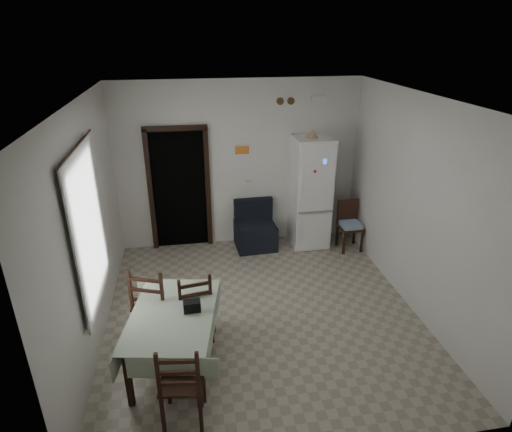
{
  "coord_description": "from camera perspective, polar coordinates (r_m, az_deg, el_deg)",
  "views": [
    {
      "loc": [
        -0.9,
        -4.83,
        3.65
      ],
      "look_at": [
        0.0,
        0.5,
        1.25
      ],
      "focal_mm": 30.0,
      "sensor_mm": 36.0,
      "label": 1
    }
  ],
  "objects": [
    {
      "name": "light_switch",
      "position": [
        7.58,
        -1.07,
        4.29
      ],
      "size": [
        0.08,
        0.02,
        0.12
      ],
      "primitive_type": "cube",
      "color": "beige",
      "rests_on": "ground"
    },
    {
      "name": "dining_chair_near_head",
      "position": [
        4.52,
        -9.81,
        -20.71
      ],
      "size": [
        0.48,
        0.48,
        0.99
      ],
      "primitive_type": null,
      "rotation": [
        0.0,
        0.0,
        3.01
      ],
      "color": "black",
      "rests_on": "ground"
    },
    {
      "name": "calendar_image",
      "position": [
        7.38,
        -1.88,
        8.77
      ],
      "size": [
        0.24,
        0.01,
        0.14
      ],
      "primitive_type": "cube",
      "color": "orange",
      "rests_on": "ground"
    },
    {
      "name": "wall_left",
      "position": [
        5.44,
        -21.45,
        -1.67
      ],
      "size": [
        0.02,
        4.5,
        2.9
      ],
      "primitive_type": null,
      "color": "silver",
      "rests_on": "ground"
    },
    {
      "name": "calendar",
      "position": [
        7.41,
        -1.87,
        8.04
      ],
      "size": [
        0.28,
        0.02,
        0.4
      ],
      "primitive_type": "cube",
      "color": "white",
      "rests_on": "ground"
    },
    {
      "name": "ground",
      "position": [
        6.12,
        0.8,
        -12.68
      ],
      "size": [
        4.5,
        4.5,
        0.0
      ],
      "primitive_type": "plane",
      "color": "#A49986",
      "rests_on": "ground"
    },
    {
      "name": "wall_back",
      "position": [
        7.47,
        -2.25,
        6.79
      ],
      "size": [
        4.2,
        0.02,
        2.9
      ],
      "primitive_type": null,
      "color": "silver",
      "rests_on": "ground"
    },
    {
      "name": "fridge",
      "position": [
        7.56,
        7.27,
        3.11
      ],
      "size": [
        0.64,
        0.64,
        1.97
      ],
      "primitive_type": null,
      "rotation": [
        0.0,
        0.0,
        0.0
      ],
      "color": "white",
      "rests_on": "ground"
    },
    {
      "name": "ceiling",
      "position": [
        4.97,
        1.0,
        15.27
      ],
      "size": [
        4.2,
        4.5,
        0.02
      ],
      "primitive_type": null,
      "color": "white",
      "rests_on": "ground"
    },
    {
      "name": "tan_cone",
      "position": [
        7.19,
        7.52,
        10.87
      ],
      "size": [
        0.2,
        0.2,
        0.16
      ],
      "primitive_type": "cone",
      "rotation": [
        0.0,
        0.0,
        -0.02
      ],
      "color": "tan",
      "rests_on": "fridge"
    },
    {
      "name": "curtain",
      "position": [
        5.21,
        -21.35,
        -1.57
      ],
      "size": [
        0.02,
        1.45,
        1.85
      ],
      "primitive_type": "cube",
      "color": "silver",
      "rests_on": "ground"
    },
    {
      "name": "dining_chair_far_right",
      "position": [
        5.47,
        -8.31,
        -11.57
      ],
      "size": [
        0.48,
        0.48,
        0.99
      ],
      "primitive_type": null,
      "rotation": [
        0.0,
        0.0,
        3.3
      ],
      "color": "black",
      "rests_on": "ground"
    },
    {
      "name": "dining_chair_far_left",
      "position": [
        5.53,
        -13.32,
        -11.01
      ],
      "size": [
        0.6,
        0.6,
        1.08
      ],
      "primitive_type": null,
      "rotation": [
        0.0,
        0.0,
        2.79
      ],
      "color": "black",
      "rests_on": "ground"
    },
    {
      "name": "emergency_light",
      "position": [
        7.47,
        8.35,
        15.23
      ],
      "size": [
        0.25,
        0.07,
        0.09
      ],
      "primitive_type": "cube",
      "color": "white",
      "rests_on": "ground"
    },
    {
      "name": "vent_left",
      "position": [
        7.33,
        3.25,
        15.04
      ],
      "size": [
        0.12,
        0.03,
        0.12
      ],
      "primitive_type": "cylinder",
      "rotation": [
        1.57,
        0.0,
        0.0
      ],
      "color": "brown",
      "rests_on": "ground"
    },
    {
      "name": "doorway",
      "position": [
        7.73,
        -10.16,
        3.98
      ],
      "size": [
        1.06,
        0.52,
        2.22
      ],
      "color": "black",
      "rests_on": "ground"
    },
    {
      "name": "dining_table",
      "position": [
        5.19,
        -10.77,
        -15.85
      ],
      "size": [
        1.16,
        1.54,
        0.73
      ],
      "primitive_type": null,
      "rotation": [
        0.0,
        0.0,
        -0.18
      ],
      "color": "#AFC1A5",
      "rests_on": "ground"
    },
    {
      "name": "wall_front",
      "position": [
        3.5,
        7.78,
        -15.15
      ],
      "size": [
        4.2,
        0.02,
        2.9
      ],
      "primitive_type": null,
      "color": "silver",
      "rests_on": "ground"
    },
    {
      "name": "corner_chair",
      "position": [
        7.68,
        12.48,
        -1.35
      ],
      "size": [
        0.4,
        0.4,
        0.89
      ],
      "primitive_type": null,
      "rotation": [
        0.0,
        0.0,
        0.03
      ],
      "color": "black",
      "rests_on": "ground"
    },
    {
      "name": "black_bag",
      "position": [
        4.93,
        -8.54,
        -11.79
      ],
      "size": [
        0.2,
        0.12,
        0.12
      ],
      "primitive_type": "cube",
      "rotation": [
        0.0,
        0.0,
        0.04
      ],
      "color": "black",
      "rests_on": "dining_table"
    },
    {
      "name": "curtain_rod",
      "position": [
        4.9,
        -22.89,
        8.52
      ],
      "size": [
        0.02,
        1.6,
        0.02
      ],
      "primitive_type": "cylinder",
      "rotation": [
        1.57,
        0.0,
        0.0
      ],
      "color": "black",
      "rests_on": "ground"
    },
    {
      "name": "wall_right",
      "position": [
        6.09,
        20.71,
        1.17
      ],
      "size": [
        0.02,
        4.5,
        2.9
      ],
      "primitive_type": null,
      "color": "silver",
      "rests_on": "ground"
    },
    {
      "name": "window_recess",
      "position": [
        5.23,
        -22.52,
        -1.65
      ],
      "size": [
        0.1,
        1.2,
        1.6
      ],
      "primitive_type": "cube",
      "color": "silver",
      "rests_on": "ground"
    },
    {
      "name": "vent_right",
      "position": [
        7.37,
        4.67,
        15.05
      ],
      "size": [
        0.12,
        0.03,
        0.12
      ],
      "primitive_type": "cylinder",
      "rotation": [
        1.57,
        0.0,
        0.0
      ],
      "color": "brown",
      "rests_on": "ground"
    },
    {
      "name": "navy_seat",
      "position": [
        7.57,
        -0.07,
        -1.3
      ],
      "size": [
        0.73,
        0.71,
        0.84
      ],
      "primitive_type": null,
      "rotation": [
        0.0,
        0.0,
        0.05
      ],
      "color": "black",
      "rests_on": "ground"
    }
  ]
}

